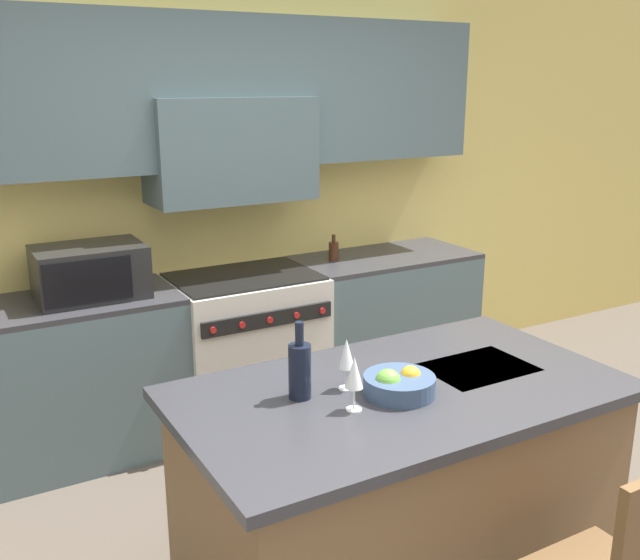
{
  "coord_description": "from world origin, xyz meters",
  "views": [
    {
      "loc": [
        -1.63,
        -1.98,
        2.05
      ],
      "look_at": [
        -0.05,
        0.81,
        1.14
      ],
      "focal_mm": 40.0,
      "sensor_mm": 36.0,
      "label": 1
    }
  ],
  "objects": [
    {
      "name": "wine_bottle",
      "position": [
        -0.48,
        0.2,
        1.01
      ],
      "size": [
        0.09,
        0.09,
        0.3
      ],
      "color": "black",
      "rests_on": "kitchen_island"
    },
    {
      "name": "wine_glass_near",
      "position": [
        -0.36,
        0.01,
        1.03
      ],
      "size": [
        0.07,
        0.07,
        0.21
      ],
      "color": "white",
      "rests_on": "kitchen_island"
    },
    {
      "name": "fruit_bowl",
      "position": [
        -0.14,
        0.04,
        0.93
      ],
      "size": [
        0.27,
        0.27,
        0.11
      ],
      "color": "#384C6B",
      "rests_on": "kitchen_island"
    },
    {
      "name": "oil_bottle_on_counter",
      "position": [
        0.67,
        1.88,
        0.98
      ],
      "size": [
        0.06,
        0.06,
        0.17
      ],
      "color": "#422314",
      "rests_on": "back_counter"
    },
    {
      "name": "range_stove",
      "position": [
        -0.0,
        1.81,
        0.46
      ],
      "size": [
        0.87,
        0.7,
        0.92
      ],
      "color": "beige",
      "rests_on": "ground_plane"
    },
    {
      "name": "back_counter",
      "position": [
        0.0,
        1.83,
        0.46
      ],
      "size": [
        3.3,
        0.62,
        0.91
      ],
      "color": "#4C6066",
      "rests_on": "ground_plane"
    },
    {
      "name": "back_cabinetry",
      "position": [
        0.0,
        2.09,
        1.59
      ],
      "size": [
        10.0,
        0.46,
        2.7
      ],
      "color": "#DBC166",
      "rests_on": "ground_plane"
    },
    {
      "name": "kitchen_island",
      "position": [
        -0.09,
        0.09,
        0.45
      ],
      "size": [
        1.75,
        0.99,
        0.89
      ],
      "color": "brown",
      "rests_on": "ground_plane"
    },
    {
      "name": "wine_glass_far",
      "position": [
        -0.29,
        0.17,
        1.03
      ],
      "size": [
        0.07,
        0.07,
        0.21
      ],
      "color": "white",
      "rests_on": "kitchen_island"
    },
    {
      "name": "microwave",
      "position": [
        -0.88,
        1.83,
        1.05
      ],
      "size": [
        0.57,
        0.4,
        0.28
      ],
      "color": "black",
      "rests_on": "back_counter"
    }
  ]
}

